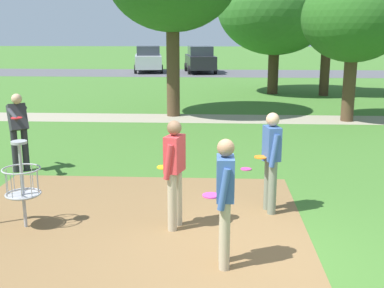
# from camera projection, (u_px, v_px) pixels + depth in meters

# --- Properties ---
(ground_plane) EXTENTS (160.00, 160.00, 0.00)m
(ground_plane) POSITION_uv_depth(u_px,v_px,m) (254.00, 261.00, 6.55)
(ground_plane) COLOR #3D6B28
(dirt_tee_pad) EXTENTS (5.67, 5.25, 0.01)m
(dirt_tee_pad) POSITION_uv_depth(u_px,v_px,m) (125.00, 227.00, 7.65)
(dirt_tee_pad) COLOR brown
(dirt_tee_pad) RESTS_ON ground
(disc_golf_basket) EXTENTS (0.98, 0.58, 1.39)m
(disc_golf_basket) POSITION_uv_depth(u_px,v_px,m) (19.00, 181.00, 7.50)
(disc_golf_basket) COLOR #9E9EA3
(disc_golf_basket) RESTS_ON ground
(player_foreground_watching) EXTENTS (0.59, 1.13, 1.71)m
(player_foreground_watching) POSITION_uv_depth(u_px,v_px,m) (18.00, 127.00, 10.41)
(player_foreground_watching) COLOR #232328
(player_foreground_watching) RESTS_ON ground
(player_throwing) EXTENTS (0.40, 0.47, 1.71)m
(player_throwing) POSITION_uv_depth(u_px,v_px,m) (225.00, 196.00, 6.19)
(player_throwing) COLOR tan
(player_throwing) RESTS_ON ground
(player_waiting_left) EXTENTS (0.44, 0.50, 1.71)m
(player_waiting_left) POSITION_uv_depth(u_px,v_px,m) (174.00, 168.00, 7.40)
(player_waiting_left) COLOR tan
(player_waiting_left) RESTS_ON ground
(player_waiting_right) EXTENTS (0.43, 0.49, 1.71)m
(player_waiting_right) POSITION_uv_depth(u_px,v_px,m) (271.00, 157.00, 8.08)
(player_waiting_right) COLOR slate
(player_waiting_right) RESTS_ON ground
(frisbee_scattered_a) EXTENTS (0.24, 0.24, 0.02)m
(frisbee_scattered_a) POSITION_uv_depth(u_px,v_px,m) (246.00, 169.00, 10.77)
(frisbee_scattered_a) COLOR #E53D99
(frisbee_scattered_a) RESTS_ON ground
(tree_mid_center) EXTENTS (3.38, 3.38, 4.83)m
(tree_mid_center) POSITION_uv_depth(u_px,v_px,m) (354.00, 18.00, 15.65)
(tree_mid_center) COLOR #4C3823
(tree_mid_center) RESTS_ON ground
(tree_far_left) EXTENTS (5.46, 5.46, 6.46)m
(tree_far_left) POSITION_uv_depth(u_px,v_px,m) (276.00, 4.00, 22.36)
(tree_far_left) COLOR #422D1E
(tree_far_left) RESTS_ON ground
(parking_lot_strip) EXTENTS (36.00, 6.00, 0.01)m
(parking_lot_strip) POSITION_uv_depth(u_px,v_px,m) (226.00, 73.00, 33.87)
(parking_lot_strip) COLOR #4C4C51
(parking_lot_strip) RESTS_ON ground
(parked_car_leftmost) EXTENTS (2.43, 4.42, 1.84)m
(parked_car_leftmost) POSITION_uv_depth(u_px,v_px,m) (148.00, 59.00, 34.72)
(parked_car_leftmost) COLOR #B2B7BC
(parked_car_leftmost) RESTS_ON ground
(parked_car_center_left) EXTENTS (2.44, 4.42, 1.84)m
(parked_car_center_left) POSITION_uv_depth(u_px,v_px,m) (200.00, 59.00, 34.19)
(parked_car_center_left) COLOR black
(parked_car_center_left) RESTS_ON ground
(gravel_path) EXTENTS (40.00, 1.68, 0.00)m
(gravel_path) POSITION_uv_depth(u_px,v_px,m) (233.00, 119.00, 16.79)
(gravel_path) COLOR gray
(gravel_path) RESTS_ON ground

